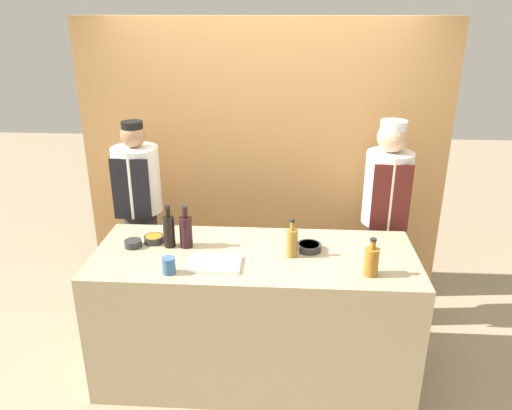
{
  "coord_description": "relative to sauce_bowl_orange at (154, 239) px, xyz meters",
  "views": [
    {
      "loc": [
        0.2,
        -2.93,
        2.46
      ],
      "look_at": [
        0.0,
        0.17,
        1.22
      ],
      "focal_mm": 35.0,
      "sensor_mm": 36.0,
      "label": 1
    }
  ],
  "objects": [
    {
      "name": "bottle_wine",
      "position": [
        0.24,
        -0.05,
        0.09
      ],
      "size": [
        0.09,
        0.09,
        0.29
      ],
      "color": "black",
      "rests_on": "counter"
    },
    {
      "name": "cup_blue",
      "position": [
        0.2,
        -0.42,
        0.03
      ],
      "size": [
        0.08,
        0.08,
        0.1
      ],
      "color": "#386093",
      "rests_on": "counter"
    },
    {
      "name": "chef_right",
      "position": [
        1.68,
        0.58,
        -0.04
      ],
      "size": [
        0.35,
        0.35,
        1.69
      ],
      "color": "#28282D",
      "rests_on": "ground_plane"
    },
    {
      "name": "sauce_bowl_green",
      "position": [
        1.07,
        -0.05,
        -0.0
      ],
      "size": [
        0.17,
        0.17,
        0.04
      ],
      "color": "#2D2D2D",
      "rests_on": "counter"
    },
    {
      "name": "bottle_amber",
      "position": [
        1.43,
        -0.36,
        0.07
      ],
      "size": [
        0.09,
        0.09,
        0.24
      ],
      "color": "#9E661E",
      "rests_on": "counter"
    },
    {
      "name": "sauce_bowl_white",
      "position": [
        -0.12,
        -0.08,
        -0.0
      ],
      "size": [
        0.12,
        0.12,
        0.05
      ],
      "color": "#2D2D2D",
      "rests_on": "counter"
    },
    {
      "name": "cabinet_wall",
      "position": [
        0.71,
        1.04,
        0.23
      ],
      "size": [
        3.04,
        0.18,
        2.4
      ],
      "color": "#B7844C",
      "rests_on": "ground_plane"
    },
    {
      "name": "sauce_bowl_orange",
      "position": [
        0.0,
        0.0,
        0.0
      ],
      "size": [
        0.13,
        0.13,
        0.05
      ],
      "color": "#2D2D2D",
      "rests_on": "counter"
    },
    {
      "name": "counter",
      "position": [
        0.71,
        -0.13,
        -0.5
      ],
      "size": [
        2.14,
        0.84,
        0.94
      ],
      "color": "tan",
      "rests_on": "ground_plane"
    },
    {
      "name": "cutting_board",
      "position": [
        0.47,
        -0.3,
        -0.02
      ],
      "size": [
        0.32,
        0.23,
        0.02
      ],
      "color": "white",
      "rests_on": "counter"
    },
    {
      "name": "bottle_vinegar",
      "position": [
        0.95,
        -0.14,
        0.07
      ],
      "size": [
        0.07,
        0.07,
        0.26
      ],
      "color": "olive",
      "rests_on": "counter"
    },
    {
      "name": "ground_plane",
      "position": [
        0.71,
        -0.13,
        -0.97
      ],
      "size": [
        14.0,
        14.0,
        0.0
      ],
      "primitive_type": "plane",
      "color": "tan"
    },
    {
      "name": "chef_left",
      "position": [
        -0.27,
        0.58,
        -0.07
      ],
      "size": [
        0.36,
        0.36,
        1.66
      ],
      "color": "#28282D",
      "rests_on": "ground_plane"
    },
    {
      "name": "bottle_soy",
      "position": [
        0.12,
        -0.05,
        0.09
      ],
      "size": [
        0.08,
        0.08,
        0.3
      ],
      "color": "black",
      "rests_on": "counter"
    }
  ]
}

